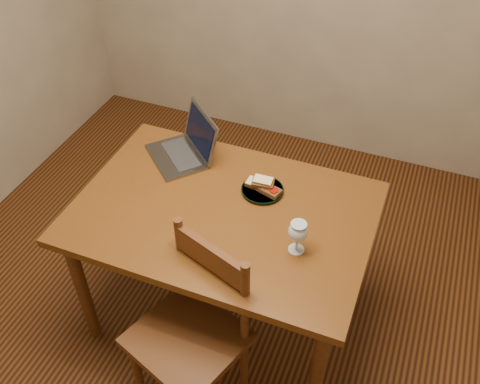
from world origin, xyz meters
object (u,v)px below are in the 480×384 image
at_px(table, 223,224).
at_px(laptop, 187,145).
at_px(chair, 191,328).
at_px(plate, 262,190).
at_px(milk_glass, 297,237).

relative_size(table, laptop, 3.15).
bearing_deg(chair, plate, 102.34).
relative_size(chair, milk_glass, 3.49).
bearing_deg(laptop, chair, -22.67).
xyz_separation_m(table, milk_glass, (0.37, -0.10, 0.16)).
distance_m(chair, milk_glass, 0.58).
xyz_separation_m(plate, laptop, (-0.43, 0.12, 0.05)).
relative_size(plate, laptop, 0.47).
bearing_deg(laptop, table, -1.68).
height_order(chair, milk_glass, milk_glass).
height_order(plate, milk_glass, milk_glass).
bearing_deg(plate, milk_glass, -48.63).
xyz_separation_m(chair, laptop, (-0.36, 0.75, 0.30)).
bearing_deg(table, plate, 55.90).
relative_size(table, plate, 6.70).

